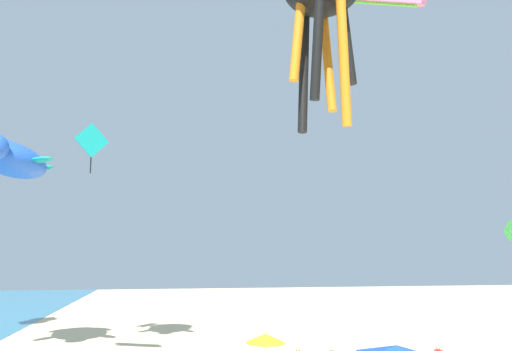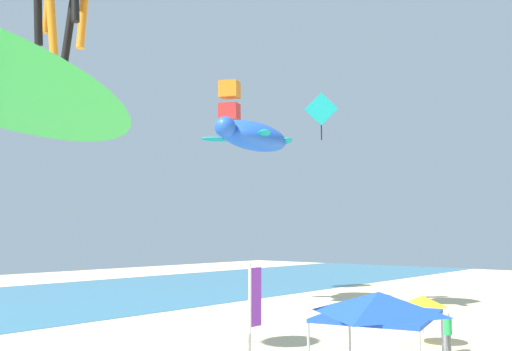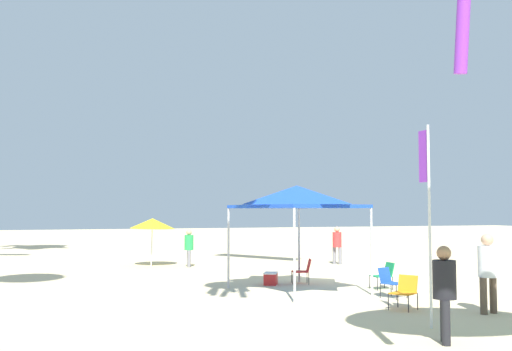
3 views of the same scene
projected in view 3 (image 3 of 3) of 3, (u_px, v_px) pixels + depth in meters
The scene contains 13 objects.
ground at pixel (348, 278), 21.03m from camera, with size 120.00×120.00×0.10m, color beige.
canopy_tent at pixel (297, 197), 17.46m from camera, with size 4.12×3.58×3.18m.
beach_umbrella at pixel (152, 223), 25.33m from camera, with size 1.97×1.97×2.12m.
folding_chair_right_of_tent at pixel (384, 274), 17.83m from camera, with size 0.57×0.65×0.82m.
folding_chair_near_cooler at pixel (405, 290), 14.18m from camera, with size 0.77×0.80×0.82m.
folding_chair_left_of_tent at pixel (304, 269), 19.14m from camera, with size 0.68×0.75×0.82m.
folding_chair_facing_ocean at pixel (390, 280), 16.13m from camera, with size 0.78×0.72×0.82m.
cooler_box at pixel (271, 278), 18.89m from camera, with size 0.74×0.65×0.40m.
banner_flag at pixel (428, 205), 12.05m from camera, with size 0.36×0.06×4.22m.
person_far_stroller at pixel (337, 242), 26.14m from camera, with size 0.41×0.40×1.70m.
person_kite_handler at pixel (189, 245), 24.80m from camera, with size 0.43×0.38×1.61m.
person_beachcomber at pixel (488, 267), 13.58m from camera, with size 0.44×0.50×1.87m.
person_near_umbrella at pixel (444, 286), 10.54m from camera, with size 0.42×0.42×1.77m.
Camera 3 is at (-18.96, 10.11, 2.41)m, focal length 40.49 mm.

